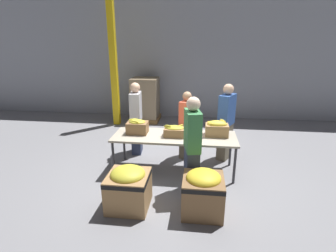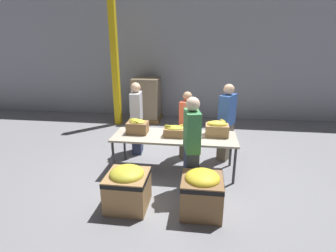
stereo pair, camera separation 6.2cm
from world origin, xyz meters
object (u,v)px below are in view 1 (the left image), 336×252
at_px(banana_box_2, 217,128).
at_px(donation_bin_1, 203,191).
at_px(donation_bin_0, 128,186).
at_px(pallet_stack_0, 145,100).
at_px(banana_box_0, 137,126).
at_px(sorting_table, 174,138).
at_px(support_pillar, 113,60).
at_px(volunteer_0, 192,147).
at_px(volunteer_3, 226,123).
at_px(volunteer_2, 136,119).
at_px(volunteer_1, 186,125).
at_px(banana_box_1, 174,131).

relative_size(banana_box_2, donation_bin_1, 0.63).
height_order(donation_bin_0, pallet_stack_0, pallet_stack_0).
bearing_deg(donation_bin_1, banana_box_2, 79.78).
bearing_deg(banana_box_0, pallet_stack_0, 99.05).
relative_size(sorting_table, support_pillar, 0.61).
relative_size(donation_bin_0, donation_bin_1, 0.98).
xyz_separation_m(volunteer_0, volunteer_3, (0.69, 1.49, -0.01)).
relative_size(volunteer_0, volunteer_2, 1.02).
relative_size(banana_box_0, volunteer_2, 0.24).
distance_m(volunteer_2, donation_bin_1, 2.68).
distance_m(donation_bin_0, support_pillar, 4.82).
relative_size(volunteer_0, donation_bin_0, 2.47).
xyz_separation_m(banana_box_2, volunteer_2, (-1.80, 0.71, -0.09)).
height_order(sorting_table, volunteer_1, volunteer_1).
distance_m(banana_box_1, donation_bin_0, 1.52).
bearing_deg(volunteer_0, pallet_stack_0, 10.10).
bearing_deg(pallet_stack_0, support_pillar, -149.98).
height_order(sorting_table, banana_box_2, banana_box_2).
distance_m(banana_box_2, volunteer_1, 0.90).
bearing_deg(donation_bin_1, pallet_stack_0, 111.54).
bearing_deg(support_pillar, sorting_table, -53.96).
xyz_separation_m(volunteer_2, support_pillar, (-1.17, 2.13, 1.16)).
height_order(banana_box_1, pallet_stack_0, pallet_stack_0).
distance_m(volunteer_0, volunteer_1, 1.49).
relative_size(banana_box_0, volunteer_1, 0.27).
distance_m(volunteer_2, support_pillar, 2.70).
relative_size(sorting_table, volunteer_0, 1.42).
distance_m(sorting_table, pallet_stack_0, 3.67).
bearing_deg(banana_box_0, sorting_table, -4.24).
height_order(volunteer_1, support_pillar, support_pillar).
relative_size(volunteer_2, donation_bin_1, 2.36).
height_order(banana_box_0, donation_bin_1, banana_box_0).
bearing_deg(volunteer_0, volunteer_3, -36.72).
relative_size(banana_box_1, volunteer_3, 0.25).
distance_m(banana_box_1, support_pillar, 3.83).
bearing_deg(pallet_stack_0, banana_box_2, -57.36).
bearing_deg(pallet_stack_0, volunteer_1, -61.04).
relative_size(volunteer_0, support_pillar, 0.43).
height_order(donation_bin_1, support_pillar, support_pillar).
xyz_separation_m(volunteer_2, volunteer_3, (2.04, -0.09, 0.01)).
height_order(banana_box_1, volunteer_3, volunteer_3).
height_order(volunteer_3, donation_bin_0, volunteer_3).
relative_size(banana_box_0, pallet_stack_0, 0.29).
xyz_separation_m(volunteer_3, pallet_stack_0, (-2.37, 2.71, -0.15)).
distance_m(banana_box_0, donation_bin_0, 1.49).
bearing_deg(volunteer_0, volunteer_1, -4.98).
bearing_deg(banana_box_1, donation_bin_0, -114.95).
bearing_deg(donation_bin_1, volunteer_2, 125.96).
distance_m(sorting_table, volunteer_2, 1.27).
bearing_deg(banana_box_0, volunteer_0, -35.57).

